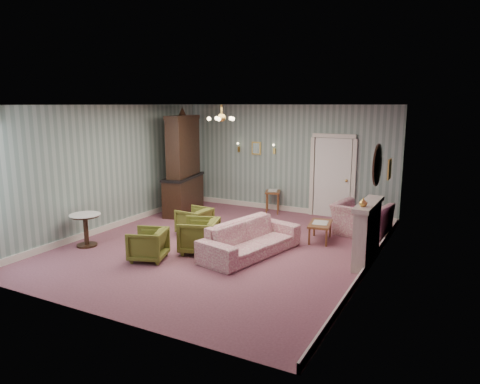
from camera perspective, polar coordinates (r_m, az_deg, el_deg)
The scene contains 27 objects.
floor at distance 9.31m, azimuth -2.25°, elevation -6.97°, with size 7.00×7.00×0.00m, color #8C5162.
ceiling at distance 8.84m, azimuth -2.40°, elevation 11.18°, with size 7.00×7.00×0.00m, color white.
wall_back at distance 12.09m, azimuth 6.03°, elevation 4.27°, with size 6.00×6.00×0.00m, color slate.
wall_front at distance 6.25m, azimuth -18.62°, elevation -2.90°, with size 6.00×6.00×0.00m, color slate.
wall_left at distance 10.77m, azimuth -16.30°, elevation 3.01°, with size 7.00×7.00×0.00m, color slate.
wall_right at distance 7.92m, azimuth 16.82°, elevation 0.13°, with size 7.00×7.00×0.00m, color slate.
wall_right_floral at distance 7.92m, azimuth 16.71°, elevation 0.14°, with size 7.00×7.00×0.00m, color #B2598C.
door at distance 11.69m, azimuth 11.84°, elevation 2.02°, with size 1.12×0.12×2.16m, color white, non-canonical shape.
olive_chair_a at distance 8.59m, azimuth -11.79°, elevation -6.45°, with size 0.65×0.61×0.67m, color brown.
olive_chair_b at distance 8.86m, azimuth -5.30°, elevation -5.43°, with size 0.73×0.68×0.75m, color brown.
olive_chair_c at distance 10.08m, azimuth -5.90°, elevation -3.59°, with size 0.65×0.61×0.67m, color brown.
sofa_chintz at distance 8.68m, azimuth 1.38°, elevation -5.31°, with size 2.23×0.65×0.87m, color #9E3F60.
wingback_chair at distance 10.26m, azimuth 15.45°, elevation -2.75°, with size 1.14×0.74×0.99m, color #9E3F60.
dresser at distance 11.95m, azimuth -7.38°, elevation 3.87°, with size 0.58×1.67×2.78m, color black, non-canonical shape.
fireplace at distance 8.53m, azimuth 16.09°, elevation -5.06°, with size 0.30×1.40×1.16m, color beige, non-canonical shape.
mantel_vase at distance 7.99m, azimuth 15.61°, elevation -1.29°, with size 0.15×0.15×0.15m, color gold.
oval_mirror at distance 8.25m, azimuth 17.25°, elevation 3.36°, with size 0.04×0.76×0.84m, color white, non-canonical shape.
framed_print at distance 9.60m, azimuth 18.73°, elevation 2.82°, with size 0.04×0.34×0.42m, color gold, non-canonical shape.
coffee_table at distance 9.73m, azimuth 10.29°, elevation -5.07°, with size 0.44×0.80×0.41m, color brown, non-canonical shape.
side_table_black at distance 10.06m, azimuth 16.61°, elevation -4.13°, with size 0.43×0.43×0.65m, color black, non-canonical shape.
pedestal_table at distance 9.75m, azimuth -19.25°, elevation -4.65°, with size 0.63×0.63×0.69m, color black, non-canonical shape.
nesting_table at distance 12.05m, azimuth 4.23°, elevation -1.15°, with size 0.39×0.50×0.65m, color brown, non-canonical shape.
gilt_mirror_back at distance 12.38m, azimuth 2.10°, elevation 5.66°, with size 0.28×0.06×0.36m, color gold, non-canonical shape.
sconce_left at distance 12.61m, azimuth -0.21°, elevation 5.77°, with size 0.16×0.12×0.30m, color gold, non-canonical shape.
sconce_right at distance 12.14m, azimuth 4.41°, elevation 5.52°, with size 0.16×0.12×0.30m, color gold, non-canonical shape.
chandelier at distance 8.85m, azimuth -2.39°, elevation 9.43°, with size 0.56×0.56×0.36m, color gold, non-canonical shape.
burgundy_cushion at distance 10.14m, azimuth 14.99°, elevation -3.01°, with size 0.38×0.10×0.38m, color maroon.
Camera 1 is at (4.43, -7.65, 2.92)m, focal length 33.07 mm.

